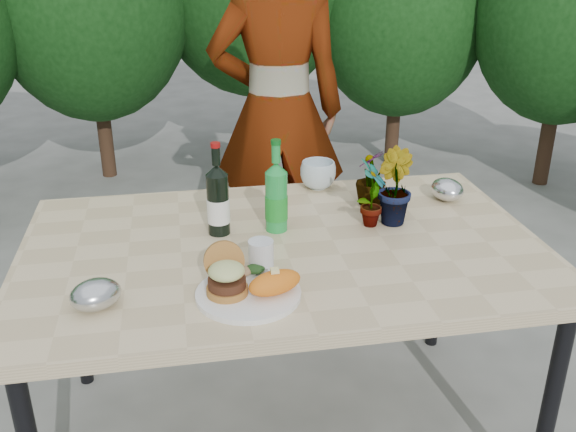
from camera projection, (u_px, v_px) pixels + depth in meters
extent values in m
plane|color=#63635E|center=(284.00, 432.00, 2.29)|extent=(80.00, 80.00, 0.00)
cube|color=#D2BA8C|center=(283.00, 250.00, 1.99)|extent=(1.60, 1.00, 0.04)
cylinder|color=black|center=(550.00, 408.00, 1.88)|extent=(0.05, 0.05, 0.71)
cylinder|color=black|center=(75.00, 304.00, 2.40)|extent=(0.05, 0.05, 0.71)
cylinder|color=black|center=(439.00, 271.00, 2.63)|extent=(0.05, 0.05, 0.71)
cylinder|color=#382316|center=(107.00, 147.00, 4.58)|extent=(0.10, 0.10, 0.42)
cylinder|color=#382316|center=(255.00, 127.00, 4.93)|extent=(0.10, 0.10, 0.50)
cylinder|color=#382316|center=(392.00, 139.00, 4.84)|extent=(0.10, 0.10, 0.38)
ellipsoid|color=#1A4B19|center=(401.00, 13.00, 4.47)|extent=(1.21, 1.21, 1.44)
cylinder|color=#382316|center=(545.00, 153.00, 4.44)|extent=(0.10, 0.10, 0.44)
ellipsoid|color=#1A4B19|center=(569.00, 9.00, 4.05)|extent=(1.19, 1.19, 1.47)
cylinder|color=white|center=(248.00, 294.00, 1.69)|extent=(0.28, 0.28, 0.01)
cylinder|color=#B7722D|center=(227.00, 290.00, 1.68)|extent=(0.11, 0.11, 0.02)
cylinder|color=#472314|center=(227.00, 283.00, 1.67)|extent=(0.10, 0.10, 0.02)
ellipsoid|color=beige|center=(226.00, 271.00, 1.65)|extent=(0.10, 0.10, 0.04)
cylinder|color=#B7722D|center=(224.00, 261.00, 1.73)|extent=(0.11, 0.06, 0.11)
ellipsoid|color=orange|center=(275.00, 283.00, 1.67)|extent=(0.17, 0.12, 0.06)
ellipsoid|color=olive|center=(244.00, 271.00, 1.77)|extent=(0.04, 0.04, 0.02)
ellipsoid|color=#193814|center=(255.00, 269.00, 1.77)|extent=(0.06, 0.04, 0.03)
cylinder|color=black|center=(218.00, 204.00, 2.01)|extent=(0.07, 0.07, 0.20)
cylinder|color=white|center=(218.00, 210.00, 2.02)|extent=(0.07, 0.07, 0.08)
cone|color=black|center=(217.00, 170.00, 1.96)|extent=(0.07, 0.07, 0.03)
cylinder|color=black|center=(216.00, 156.00, 1.95)|extent=(0.03, 0.03, 0.06)
cylinder|color=maroon|center=(215.00, 145.00, 1.93)|extent=(0.03, 0.03, 0.01)
cylinder|color=green|center=(276.00, 202.00, 2.03)|extent=(0.07, 0.07, 0.20)
cylinder|color=#198C26|center=(276.00, 207.00, 2.04)|extent=(0.07, 0.07, 0.08)
cone|color=green|center=(276.00, 168.00, 1.99)|extent=(0.07, 0.07, 0.03)
cylinder|color=green|center=(276.00, 153.00, 1.97)|extent=(0.03, 0.03, 0.06)
cylinder|color=#0C5919|center=(276.00, 142.00, 1.95)|extent=(0.03, 0.03, 0.01)
cylinder|color=silver|center=(261.00, 256.00, 1.80)|extent=(0.07, 0.07, 0.09)
imported|color=#22541C|center=(372.00, 193.00, 2.05)|extent=(0.13, 0.14, 0.23)
imported|color=#25521C|center=(393.00, 187.00, 2.08)|extent=(0.13, 0.15, 0.25)
imported|color=#23571D|center=(371.00, 178.00, 2.23)|extent=(0.15, 0.15, 0.20)
imported|color=silver|center=(318.00, 175.00, 2.39)|extent=(0.16, 0.16, 0.10)
ellipsoid|color=#B5B8BC|center=(95.00, 295.00, 1.63)|extent=(0.17, 0.15, 0.08)
ellipsoid|color=silver|center=(447.00, 189.00, 2.29)|extent=(0.13, 0.15, 0.08)
imported|color=#9C684E|center=(278.00, 112.00, 2.96)|extent=(0.67, 0.47, 1.73)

